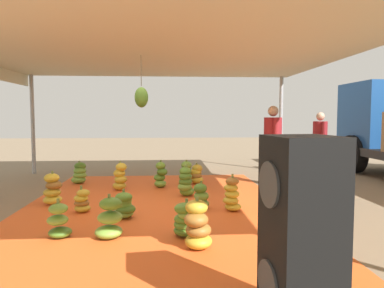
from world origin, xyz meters
TOP-DOWN VIEW (x-y plane):
  - ground_plane at (0.00, 3.00)m, footprint 40.00×40.00m
  - tarp_orange at (0.00, 0.00)m, footprint 6.35×4.30m
  - tent_canopy at (-0.00, -0.09)m, footprint 8.00×7.00m
  - banana_bunch_0 at (0.20, 0.74)m, footprint 0.36×0.36m
  - banana_bunch_1 at (-1.40, -0.75)m, footprint 0.37×0.39m
  - banana_bunch_2 at (-1.60, 0.06)m, footprint 0.37×0.36m
  - banana_bunch_3 at (1.53, 0.44)m, footprint 0.44×0.43m
  - banana_bunch_4 at (1.47, -1.13)m, footprint 0.38×0.39m
  - banana_bunch_5 at (-2.02, 0.85)m, footprint 0.39×0.40m
  - banana_bunch_6 at (0.65, -0.44)m, footprint 0.43×0.43m
  - banana_bunch_7 at (-0.27, -1.73)m, footprint 0.40×0.42m
  - banana_bunch_8 at (-2.20, -1.74)m, footprint 0.38×0.41m
  - banana_bunch_9 at (2.62, 1.61)m, footprint 0.39×0.39m
  - banana_bunch_10 at (0.29, -1.12)m, footprint 0.32×0.32m
  - banana_bunch_11 at (1.53, -0.50)m, footprint 0.46×0.45m
  - banana_bunch_12 at (-1.74, 0.59)m, footprint 0.41×0.39m
  - banana_bunch_13 at (1.97, 0.54)m, footprint 0.42×0.42m
  - banana_bunch_14 at (0.35, 1.21)m, footprint 0.35×0.36m
  - banana_bunch_15 at (-0.73, 0.54)m, footprint 0.40×0.39m
  - worker_0 at (-1.83, 2.50)m, footprint 0.63×0.39m
  - worker_1 at (-3.14, 4.13)m, footprint 0.59×0.36m
  - speaker_stack at (3.57, 1.11)m, footprint 0.54×0.51m

SIDE VIEW (x-z plane):
  - ground_plane at x=0.00m, z-range 0.00..0.00m
  - tarp_orange at x=0.00m, z-range 0.00..0.01m
  - banana_bunch_10 at x=0.29m, z-range -0.03..0.39m
  - banana_bunch_6 at x=0.65m, z-range -0.02..0.40m
  - banana_bunch_0 at x=0.20m, z-range -0.03..0.43m
  - banana_bunch_4 at x=1.47m, z-range -0.04..0.44m
  - banana_bunch_3 at x=1.53m, z-range -0.03..0.45m
  - banana_bunch_5 at x=-2.02m, z-range -0.02..0.44m
  - banana_bunch_9 at x=2.62m, z-range -0.03..0.48m
  - banana_bunch_8 at x=-2.20m, z-range -0.02..0.48m
  - banana_bunch_11 at x=1.53m, z-range -0.03..0.51m
  - banana_bunch_7 at x=-0.27m, z-range -0.03..0.54m
  - banana_bunch_14 at x=0.35m, z-range -0.04..0.55m
  - banana_bunch_12 at x=-1.74m, z-range -0.03..0.54m
  - banana_bunch_2 at x=-1.60m, z-range -0.03..0.55m
  - banana_bunch_13 at x=1.97m, z-range -0.03..0.56m
  - banana_bunch_15 at x=-0.73m, z-range -0.03..0.56m
  - banana_bunch_1 at x=-1.40m, z-range -0.03..0.56m
  - speaker_stack at x=3.57m, z-range 0.00..1.36m
  - worker_1 at x=-3.14m, z-range 0.13..1.74m
  - worker_0 at x=-1.83m, z-range 0.14..1.87m
  - tent_canopy at x=0.00m, z-range 1.24..3.88m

